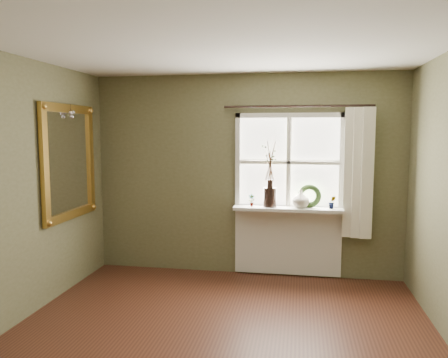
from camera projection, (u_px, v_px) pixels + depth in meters
name	position (u px, v px, depth m)	size (l,w,h in m)	color
ceiling	(210.00, 35.00, 3.32)	(4.50, 4.50, 0.00)	silver
wall_back	(246.00, 175.00, 5.71)	(4.00, 0.10, 2.60)	brown
wall_front	(44.00, 340.00, 1.21)	(4.00, 0.10, 2.60)	brown
window_frame	(289.00, 162.00, 5.53)	(1.36, 0.06, 1.24)	silver
window_sill	(288.00, 209.00, 5.49)	(1.36, 0.26, 0.04)	silver
window_apron	(287.00, 241.00, 5.64)	(1.36, 0.04, 0.88)	silver
dark_jug	(270.00, 197.00, 5.51)	(0.17, 0.17, 0.25)	black
cream_vase	(301.00, 199.00, 5.44)	(0.22, 0.22, 0.23)	beige
wreath	(309.00, 199.00, 5.46)	(0.30, 0.30, 0.07)	#2B451E
potted_plant_left	(251.00, 200.00, 5.55)	(0.08, 0.06, 0.16)	#2B451E
potted_plant_right	(332.00, 202.00, 5.38)	(0.09, 0.07, 0.16)	#2B451E
curtain	(358.00, 173.00, 5.30)	(0.36, 0.12, 1.59)	silver
curtain_rod	(298.00, 106.00, 5.38)	(0.03, 0.03, 1.84)	black
gilt_mirror	(69.00, 162.00, 5.09)	(0.10, 1.12, 1.33)	white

